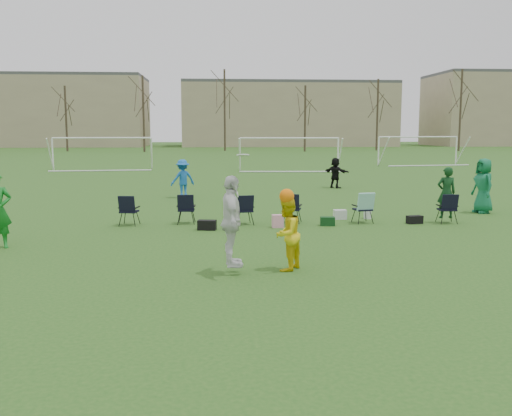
{
  "coord_description": "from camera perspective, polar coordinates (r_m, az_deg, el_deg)",
  "views": [
    {
      "loc": [
        -1.56,
        -10.16,
        3.04
      ],
      "look_at": [
        -0.61,
        2.73,
        1.25
      ],
      "focal_mm": 40.0,
      "sensor_mm": 36.0,
      "label": 1
    }
  ],
  "objects": [
    {
      "name": "tree_line",
      "position": [
        80.05,
        -2.95,
        9.33
      ],
      "size": [
        110.28,
        3.28,
        11.4
      ],
      "color": "#382B21",
      "rests_on": "ground"
    },
    {
      "name": "sideline_setup",
      "position": [
        18.55,
        5.08,
        0.08
      ],
      "size": [
        10.95,
        2.13,
        1.83
      ],
      "color": "#0F3817",
      "rests_on": "ground"
    },
    {
      "name": "ground",
      "position": [
        10.72,
        4.39,
        -8.61
      ],
      "size": [
        260.0,
        260.0,
        0.0
      ],
      "primitive_type": "plane",
      "color": "#235219",
      "rests_on": "ground"
    },
    {
      "name": "goal_left",
      "position": [
        44.97,
        -15.11,
        6.18
      ],
      "size": [
        7.39,
        0.76,
        2.46
      ],
      "rotation": [
        0.0,
        0.0,
        0.09
      ],
      "color": "white",
      "rests_on": "ground"
    },
    {
      "name": "fielder_black",
      "position": [
        30.06,
        7.94,
        3.51
      ],
      "size": [
        1.34,
        1.4,
        1.59
      ],
      "primitive_type": "imported",
      "rotation": [
        0.0,
        0.0,
        2.31
      ],
      "color": "black",
      "rests_on": "ground"
    },
    {
      "name": "fielder_blue",
      "position": [
        25.68,
        -7.35,
        2.93
      ],
      "size": [
        1.27,
        1.06,
        1.71
      ],
      "primitive_type": "imported",
      "rotation": [
        0.0,
        0.0,
        3.6
      ],
      "color": "blue",
      "rests_on": "ground"
    },
    {
      "name": "center_contest",
      "position": [
        12.08,
        -0.03,
        -1.83
      ],
      "size": [
        1.92,
        1.31,
        2.54
      ],
      "color": "silver",
      "rests_on": "ground"
    },
    {
      "name": "fielder_green_far",
      "position": [
        22.38,
        21.77,
        2.08
      ],
      "size": [
        0.8,
        1.08,
        2.0
      ],
      "primitive_type": "imported",
      "rotation": [
        0.0,
        0.0,
        -1.39
      ],
      "color": "#11653E",
      "rests_on": "ground"
    },
    {
      "name": "goal_right",
      "position": [
        51.27,
        15.92,
        6.32
      ],
      "size": [
        7.35,
        1.14,
        2.46
      ],
      "rotation": [
        0.0,
        0.0,
        0.14
      ],
      "color": "white",
      "rests_on": "ground"
    },
    {
      "name": "goal_mid",
      "position": [
        42.54,
        3.33,
        6.35
      ],
      "size": [
        7.4,
        0.63,
        2.46
      ],
      "rotation": [
        0.0,
        0.0,
        -0.07
      ],
      "color": "white",
      "rests_on": "ground"
    },
    {
      "name": "building_row",
      "position": [
        106.52,
        0.26,
        9.45
      ],
      "size": [
        126.0,
        16.0,
        13.0
      ],
      "color": "tan",
      "rests_on": "ground"
    }
  ]
}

